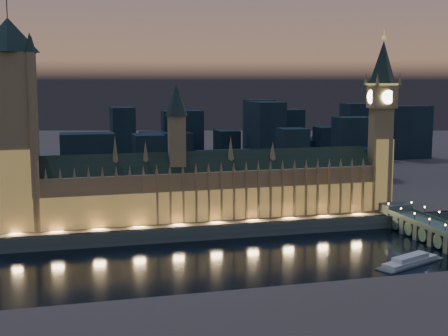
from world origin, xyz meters
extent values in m
plane|color=black|center=(0.00, 0.00, 0.00)|extent=(2000.00, 2000.00, 0.00)
cube|color=brown|center=(0.00, 520.00, 4.00)|extent=(2000.00, 960.00, 8.00)
cube|color=#3F4F47|center=(0.00, 41.00, 4.00)|extent=(2000.00, 2.50, 8.00)
cube|color=olive|center=(-1.11, 62.00, 22.00)|extent=(200.33, 23.60, 28.00)
cube|color=#B28C43|center=(-1.11, 51.75, 17.00)|extent=(200.00, 0.50, 18.00)
cube|color=black|center=(-1.11, 62.00, 39.00)|extent=(200.26, 19.87, 16.26)
cube|color=olive|center=(-21.11, 62.00, 52.00)|extent=(9.00, 9.00, 32.00)
cone|color=#1D302B|center=(-21.11, 62.00, 77.00)|extent=(13.00, 13.00, 18.00)
cube|color=olive|center=(-101.11, 51.40, 22.00)|extent=(1.20, 1.20, 28.00)
cone|color=olive|center=(-101.11, 52.00, 39.00)|extent=(2.00, 2.00, 6.00)
cube|color=olive|center=(-93.70, 51.40, 22.00)|extent=(1.20, 1.20, 28.00)
cone|color=olive|center=(-93.70, 52.00, 39.00)|extent=(2.00, 2.00, 6.00)
cube|color=olive|center=(-86.29, 51.40, 22.00)|extent=(1.20, 1.20, 28.00)
cone|color=olive|center=(-86.29, 52.00, 39.00)|extent=(2.00, 2.00, 6.00)
cube|color=olive|center=(-78.88, 51.40, 22.00)|extent=(1.20, 1.20, 28.00)
cone|color=olive|center=(-78.88, 52.00, 39.00)|extent=(2.00, 2.00, 6.00)
cube|color=olive|center=(-71.48, 51.40, 22.00)|extent=(1.20, 1.20, 28.00)
cone|color=olive|center=(-71.48, 52.00, 39.00)|extent=(2.00, 2.00, 6.00)
cube|color=olive|center=(-64.07, 51.40, 22.00)|extent=(1.20, 1.20, 28.00)
cone|color=olive|center=(-64.07, 52.00, 39.00)|extent=(2.00, 2.00, 6.00)
cube|color=olive|center=(-56.66, 51.40, 22.00)|extent=(1.20, 1.20, 28.00)
cone|color=olive|center=(-56.66, 52.00, 39.00)|extent=(2.00, 2.00, 6.00)
cube|color=olive|center=(-49.25, 51.40, 22.00)|extent=(1.20, 1.20, 28.00)
cone|color=olive|center=(-49.25, 52.00, 39.00)|extent=(2.00, 2.00, 6.00)
cube|color=olive|center=(-41.85, 51.40, 22.00)|extent=(1.20, 1.20, 28.00)
cone|color=olive|center=(-41.85, 52.00, 39.00)|extent=(2.00, 2.00, 6.00)
cube|color=olive|center=(-34.44, 51.40, 22.00)|extent=(1.20, 1.20, 28.00)
cone|color=olive|center=(-34.44, 52.00, 39.00)|extent=(2.00, 2.00, 6.00)
cube|color=olive|center=(-27.03, 51.40, 22.00)|extent=(1.20, 1.20, 28.00)
cone|color=olive|center=(-27.03, 52.00, 39.00)|extent=(2.00, 2.00, 6.00)
cube|color=olive|center=(-19.62, 51.40, 22.00)|extent=(1.20, 1.20, 28.00)
cone|color=olive|center=(-19.62, 52.00, 39.00)|extent=(2.00, 2.00, 6.00)
cube|color=olive|center=(-12.22, 51.40, 22.00)|extent=(1.20, 1.20, 28.00)
cone|color=olive|center=(-12.22, 52.00, 39.00)|extent=(2.00, 2.00, 6.00)
cube|color=olive|center=(-4.81, 51.40, 22.00)|extent=(1.20, 1.20, 28.00)
cone|color=olive|center=(-4.81, 52.00, 39.00)|extent=(2.00, 2.00, 6.00)
cube|color=olive|center=(2.60, 51.40, 22.00)|extent=(1.20, 1.20, 28.00)
cone|color=olive|center=(2.60, 52.00, 39.00)|extent=(2.00, 2.00, 6.00)
cube|color=olive|center=(10.01, 51.40, 22.00)|extent=(1.20, 1.20, 28.00)
cone|color=olive|center=(10.01, 52.00, 39.00)|extent=(2.00, 2.00, 6.00)
cube|color=olive|center=(17.41, 51.40, 22.00)|extent=(1.20, 1.20, 28.00)
cone|color=olive|center=(17.41, 52.00, 39.00)|extent=(2.00, 2.00, 6.00)
cube|color=olive|center=(24.82, 51.40, 22.00)|extent=(1.20, 1.20, 28.00)
cone|color=olive|center=(24.82, 52.00, 39.00)|extent=(2.00, 2.00, 6.00)
cube|color=olive|center=(32.23, 51.40, 22.00)|extent=(1.20, 1.20, 28.00)
cone|color=olive|center=(32.23, 52.00, 39.00)|extent=(2.00, 2.00, 6.00)
cube|color=olive|center=(39.63, 51.40, 22.00)|extent=(1.20, 1.20, 28.00)
cone|color=olive|center=(39.63, 52.00, 39.00)|extent=(2.00, 2.00, 6.00)
cube|color=olive|center=(47.04, 51.40, 22.00)|extent=(1.20, 1.20, 28.00)
cone|color=olive|center=(47.04, 52.00, 39.00)|extent=(2.00, 2.00, 6.00)
cube|color=olive|center=(54.45, 51.40, 22.00)|extent=(1.20, 1.20, 28.00)
cone|color=olive|center=(54.45, 52.00, 39.00)|extent=(2.00, 2.00, 6.00)
cube|color=olive|center=(61.86, 51.40, 22.00)|extent=(1.20, 1.20, 28.00)
cone|color=olive|center=(61.86, 52.00, 39.00)|extent=(2.00, 2.00, 6.00)
cube|color=olive|center=(69.26, 51.40, 22.00)|extent=(1.20, 1.20, 28.00)
cone|color=olive|center=(69.26, 52.00, 39.00)|extent=(2.00, 2.00, 6.00)
cube|color=olive|center=(76.67, 51.40, 22.00)|extent=(1.20, 1.20, 28.00)
cone|color=olive|center=(76.67, 52.00, 39.00)|extent=(2.00, 2.00, 6.00)
cube|color=olive|center=(84.08, 51.40, 22.00)|extent=(1.20, 1.20, 28.00)
cone|color=olive|center=(84.08, 52.00, 39.00)|extent=(2.00, 2.00, 6.00)
cube|color=olive|center=(91.49, 51.40, 22.00)|extent=(1.20, 1.20, 28.00)
cone|color=olive|center=(91.49, 52.00, 39.00)|extent=(2.00, 2.00, 6.00)
cube|color=olive|center=(98.89, 51.40, 22.00)|extent=(1.20, 1.20, 28.00)
cone|color=olive|center=(98.89, 52.00, 39.00)|extent=(2.00, 2.00, 6.00)
cone|color=olive|center=(-56.11, 62.00, 49.00)|extent=(4.40, 4.40, 18.00)
cone|color=olive|center=(-39.11, 62.00, 47.00)|extent=(4.40, 4.40, 14.00)
cone|color=olive|center=(10.89, 62.00, 48.00)|extent=(4.40, 4.40, 16.00)
cone|color=olive|center=(36.89, 62.00, 46.00)|extent=(4.40, 4.40, 12.00)
cube|color=olive|center=(-110.00, 62.00, 55.26)|extent=(22.65, 22.65, 94.52)
cube|color=#B28C43|center=(-110.00, 50.80, 30.00)|extent=(22.00, 0.50, 44.00)
cone|color=#1D302B|center=(-110.00, 62.00, 111.52)|extent=(31.68, 31.68, 18.00)
cylinder|color=black|center=(-110.00, 62.00, 126.52)|extent=(0.50, 0.50, 12.00)
cylinder|color=olive|center=(-99.00, 51.00, 55.26)|extent=(4.40, 4.40, 94.52)
cone|color=#1D302B|center=(-99.00, 51.00, 107.52)|extent=(5.20, 5.20, 10.00)
cylinder|color=olive|center=(-99.00, 73.00, 55.26)|extent=(4.40, 4.40, 94.52)
cone|color=#1D302B|center=(-99.00, 73.00, 107.52)|extent=(5.20, 5.20, 10.00)
cube|color=olive|center=(108.00, 62.00, 39.44)|extent=(13.73, 13.73, 62.89)
cube|color=#B28C43|center=(108.00, 55.80, 30.00)|extent=(12.00, 0.50, 44.00)
cube|color=olive|center=(108.00, 62.00, 77.92)|extent=(15.00, 15.00, 14.07)
cube|color=#F2C64C|center=(108.00, 62.00, 85.56)|extent=(15.75, 15.75, 1.20)
cone|color=#1D302B|center=(108.00, 62.00, 99.16)|extent=(18.00, 18.00, 26.00)
sphere|color=#F2C64C|center=(108.00, 62.00, 113.66)|extent=(2.80, 2.80, 2.80)
cylinder|color=#F2C64C|center=(108.00, 62.00, 116.16)|extent=(0.40, 0.40, 5.00)
cylinder|color=#FFF2BF|center=(108.00, 54.25, 77.92)|extent=(8.40, 0.50, 8.40)
cylinder|color=#FFF2BF|center=(108.00, 69.75, 77.92)|extent=(8.40, 0.50, 8.40)
cylinder|color=#FFF2BF|center=(100.25, 62.00, 77.92)|extent=(0.50, 8.40, 8.40)
cylinder|color=#FFF2BF|center=(115.75, 62.00, 77.92)|extent=(0.50, 8.40, 8.40)
cone|color=olive|center=(100.50, 54.50, 88.96)|extent=(2.60, 2.60, 8.00)
cone|color=olive|center=(100.50, 69.50, 88.96)|extent=(2.60, 2.60, 8.00)
cone|color=olive|center=(115.50, 54.50, 88.96)|extent=(2.60, 2.60, 8.00)
cone|color=olive|center=(115.50, 69.50, 88.96)|extent=(2.60, 2.60, 8.00)
cube|color=#3A5849|center=(102.64, -10.00, 10.90)|extent=(0.80, 100.00, 1.60)
cube|color=#3F4F47|center=(110.37, 45.00, 8.75)|extent=(16.26, 12.00, 9.50)
cylinder|color=black|center=(102.64, -17.14, 12.70)|extent=(0.30, 0.30, 4.40)
sphere|color=#FFD88C|center=(102.64, -17.14, 15.00)|extent=(1.00, 1.00, 1.00)
cube|color=#3F4F47|center=(110.37, -2.86, 4.35)|extent=(14.63, 4.00, 9.50)
cylinder|color=black|center=(102.64, -2.86, 12.70)|extent=(0.30, 0.30, 4.40)
sphere|color=#FFD88C|center=(102.64, -2.86, 15.00)|extent=(1.00, 1.00, 1.00)
cube|color=#3F4F47|center=(110.37, 11.43, 4.35)|extent=(14.63, 4.00, 9.50)
cylinder|color=black|center=(102.64, 11.43, 12.70)|extent=(0.30, 0.30, 4.40)
sphere|color=#FFD88C|center=(102.64, 11.43, 15.00)|extent=(1.00, 1.00, 1.00)
cylinder|color=black|center=(118.09, 11.43, 12.70)|extent=(0.30, 0.30, 4.40)
sphere|color=#FFD88C|center=(118.09, 11.43, 15.00)|extent=(1.00, 1.00, 1.00)
cube|color=#3F4F47|center=(110.37, 25.71, 4.35)|extent=(14.63, 4.00, 9.50)
cylinder|color=black|center=(102.64, 25.71, 12.70)|extent=(0.30, 0.30, 4.40)
sphere|color=#FFD88C|center=(102.64, 25.71, 15.00)|extent=(1.00, 1.00, 1.00)
cylinder|color=black|center=(118.09, 25.71, 12.70)|extent=(0.30, 0.30, 4.40)
sphere|color=#FFD88C|center=(118.09, 25.71, 15.00)|extent=(1.00, 1.00, 1.00)
cube|color=#3F4F47|center=(110.37, 40.00, 4.35)|extent=(14.63, 4.00, 9.50)
cylinder|color=black|center=(102.64, 40.00, 12.70)|extent=(0.30, 0.30, 4.40)
sphere|color=#FFD88C|center=(102.64, 40.00, 15.00)|extent=(1.00, 1.00, 1.00)
cylinder|color=black|center=(118.09, 40.00, 12.70)|extent=(0.30, 0.30, 4.40)
sphere|color=#FFD88C|center=(118.09, 40.00, 15.00)|extent=(1.00, 1.00, 1.00)
cylinder|color=#3A5849|center=(110.37, 4.29, 4.70)|extent=(14.31, 8.00, 8.00)
cylinder|color=#3A5849|center=(110.37, 18.57, 4.70)|extent=(14.31, 8.00, 8.00)
cylinder|color=#3A5849|center=(110.37, 32.86, 4.70)|extent=(14.31, 8.00, 8.00)
cube|color=#3F4F47|center=(75.98, -29.14, 0.30)|extent=(42.02, 25.13, 0.60)
cube|color=silver|center=(75.98, -29.14, 1.20)|extent=(34.55, 20.36, 2.40)
cube|color=silver|center=(75.98, -29.14, 3.40)|extent=(22.53, 14.01, 2.20)
cube|color=black|center=(29.15, 130.59, 18.92)|extent=(19.03, 19.80, 21.84)
cube|color=black|center=(262.22, 284.12, 35.05)|extent=(42.59, 22.95, 54.11)
cube|color=black|center=(80.40, 142.01, 30.48)|extent=(19.65, 20.18, 44.95)
cube|color=black|center=(68.91, 287.29, 24.29)|extent=(19.44, 30.73, 32.59)
cube|color=black|center=(27.01, 293.60, 33.77)|extent=(37.76, 19.44, 51.54)
cube|color=black|center=(-33.68, 249.55, 36.70)|extent=(18.99, 34.57, 57.41)
cube|color=black|center=(-24.39, 157.00, 28.79)|extent=(21.11, 25.14, 41.58)
cube|color=black|center=(-67.03, 168.67, 29.20)|extent=(38.19, 23.57, 42.39)
cube|color=black|center=(145.89, 282.97, 19.50)|extent=(43.78, 39.06, 23.00)
cube|color=black|center=(8.48, 279.78, 24.34)|extent=(44.53, 36.65, 32.68)
cube|color=black|center=(-39.01, 299.85, 18.04)|extent=(40.45, 27.15, 20.07)
cube|color=black|center=(94.29, 245.55, 38.43)|extent=(24.63, 41.01, 60.87)
cube|color=black|center=(40.80, 174.58, 20.40)|extent=(44.15, 42.43, 24.81)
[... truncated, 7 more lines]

